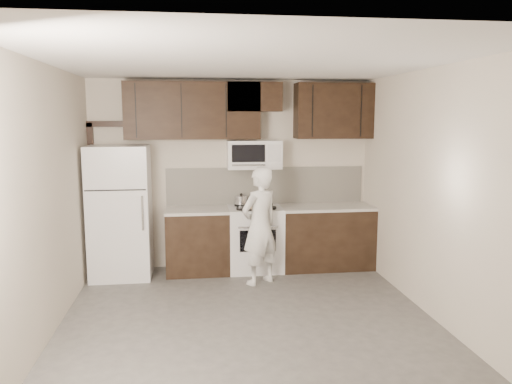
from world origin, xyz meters
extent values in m
plane|color=#4F4C4A|center=(0.00, 0.00, 0.00)|extent=(4.50, 4.50, 0.00)
plane|color=beige|center=(0.00, 2.25, 1.35)|extent=(4.00, 0.00, 4.00)
plane|color=white|center=(0.00, 0.00, 2.70)|extent=(4.50, 4.50, 0.00)
cube|color=black|center=(-0.52, 1.94, 0.43)|extent=(0.87, 0.62, 0.87)
cube|color=black|center=(1.34, 1.94, 0.43)|extent=(1.32, 0.62, 0.87)
cube|color=beige|center=(-0.52, 1.94, 0.89)|extent=(0.87, 0.64, 0.04)
cube|color=beige|center=(1.34, 1.94, 0.89)|extent=(1.32, 0.64, 0.04)
cube|color=white|center=(0.30, 1.94, 0.45)|extent=(0.76, 0.62, 0.89)
cube|color=white|center=(0.30, 1.94, 0.90)|extent=(0.76, 0.62, 0.02)
cube|color=black|center=(0.30, 1.63, 0.50)|extent=(0.50, 0.01, 0.30)
cylinder|color=silver|center=(0.30, 1.60, 0.70)|extent=(0.55, 0.02, 0.02)
cylinder|color=black|center=(0.12, 1.79, 0.93)|extent=(0.20, 0.20, 0.03)
cylinder|color=black|center=(0.48, 1.79, 0.93)|extent=(0.20, 0.20, 0.03)
cylinder|color=black|center=(0.12, 2.09, 0.93)|extent=(0.20, 0.20, 0.03)
cylinder|color=black|center=(0.48, 2.09, 0.93)|extent=(0.20, 0.20, 0.03)
cube|color=silver|center=(0.50, 2.24, 1.18)|extent=(2.90, 0.02, 0.54)
cube|color=black|center=(-0.55, 2.08, 2.26)|extent=(1.85, 0.35, 0.78)
cube|color=black|center=(1.45, 2.08, 2.26)|extent=(1.10, 0.35, 0.78)
cube|color=black|center=(0.30, 2.08, 2.45)|extent=(0.76, 0.35, 0.40)
cube|color=white|center=(0.30, 2.06, 1.65)|extent=(0.76, 0.38, 0.40)
cube|color=black|center=(0.20, 1.86, 1.68)|extent=(0.46, 0.01, 0.24)
cube|color=silver|center=(0.56, 1.86, 1.68)|extent=(0.18, 0.01, 0.24)
cylinder|color=silver|center=(0.20, 1.84, 1.52)|extent=(0.46, 0.02, 0.02)
cube|color=white|center=(-1.55, 1.89, 0.90)|extent=(0.80, 0.72, 1.80)
cube|color=black|center=(-1.55, 1.53, 1.25)|extent=(0.77, 0.01, 0.02)
cylinder|color=silver|center=(-1.22, 1.50, 0.95)|extent=(0.03, 0.03, 0.45)
cube|color=black|center=(-1.96, 2.21, 1.05)|extent=(0.08, 0.08, 2.10)
cube|color=black|center=(-1.75, 2.21, 2.08)|extent=(0.50, 0.08, 0.08)
cylinder|color=silver|center=(0.12, 2.09, 0.98)|extent=(0.19, 0.19, 0.15)
sphere|color=black|center=(0.12, 2.09, 1.07)|extent=(0.04, 0.04, 0.04)
cylinder|color=black|center=(0.27, 2.08, 1.01)|extent=(0.18, 0.03, 0.02)
cube|color=black|center=(0.28, 1.82, 0.92)|extent=(0.43, 0.34, 0.02)
cylinder|color=#D0B38B|center=(0.28, 1.82, 0.94)|extent=(0.30, 0.30, 0.02)
imported|color=silver|center=(0.29, 1.34, 0.77)|extent=(0.68, 0.62, 1.55)
camera|label=1|loc=(-0.58, -4.94, 2.17)|focal=35.00mm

